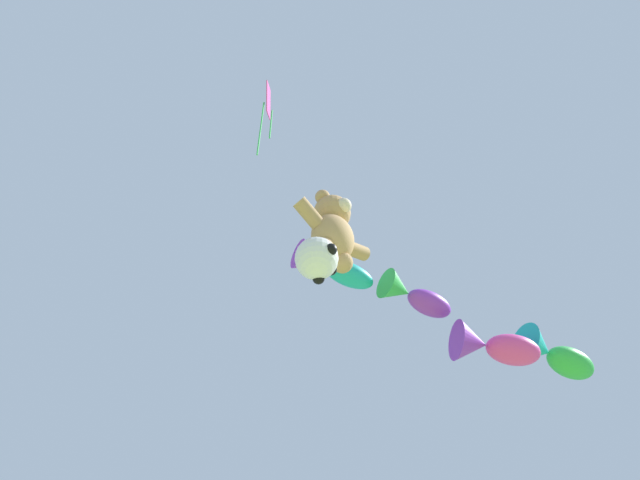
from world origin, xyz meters
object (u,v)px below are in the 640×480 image
at_px(fish_kite_teal, 330,267).
at_px(fish_kite_emerald, 554,355).
at_px(diamond_kite, 268,106).
at_px(fish_kite_magenta, 492,346).
at_px(teddy_bear_kite, 333,230).
at_px(fish_kite_violet, 413,296).
at_px(soccer_ball_kite, 317,259).

bearing_deg(fish_kite_teal, fish_kite_emerald, -19.27).
bearing_deg(diamond_kite, fish_kite_magenta, 0.65).
relative_size(fish_kite_emerald, diamond_kite, 0.82).
height_order(teddy_bear_kite, fish_kite_magenta, teddy_bear_kite).
xyz_separation_m(fish_kite_violet, fish_kite_magenta, (2.00, -0.68, -0.77)).
height_order(soccer_ball_kite, fish_kite_emerald, fish_kite_emerald).
bearing_deg(fish_kite_teal, fish_kite_magenta, -19.56).
bearing_deg(diamond_kite, soccer_ball_kite, 4.26).
bearing_deg(teddy_bear_kite, soccer_ball_kite, -164.72).
bearing_deg(fish_kite_violet, fish_kite_magenta, -18.74).
distance_m(soccer_ball_kite, diamond_kite, 4.00).
relative_size(fish_kite_teal, fish_kite_magenta, 0.91).
height_order(soccer_ball_kite, fish_kite_magenta, fish_kite_magenta).
bearing_deg(fish_kite_teal, fish_kite_violet, -20.35).
bearing_deg(fish_kite_emerald, fish_kite_teal, 160.73).
xyz_separation_m(teddy_bear_kite, diamond_kite, (-2.26, -0.29, 2.03)).
distance_m(teddy_bear_kite, fish_kite_teal, 1.91).
height_order(fish_kite_teal, fish_kite_violet, fish_kite_violet).
bearing_deg(soccer_ball_kite, fish_kite_teal, 37.78).
distance_m(fish_kite_violet, fish_kite_magenta, 2.25).
distance_m(fish_kite_violet, fish_kite_emerald, 4.12).
height_order(fish_kite_teal, diamond_kite, diamond_kite).
relative_size(soccer_ball_kite, fish_kite_magenta, 0.39).
bearing_deg(fish_kite_violet, diamond_kite, -172.14).
relative_size(fish_kite_violet, fish_kite_magenta, 0.87).
bearing_deg(fish_kite_violet, teddy_bear_kite, -171.80).
distance_m(teddy_bear_kite, soccer_ball_kite, 1.74).
xyz_separation_m(fish_kite_teal, fish_kite_magenta, (4.07, -1.45, -0.78)).
bearing_deg(teddy_bear_kite, diamond_kite, -172.62).
height_order(soccer_ball_kite, fish_kite_violet, fish_kite_violet).
xyz_separation_m(teddy_bear_kite, fish_kite_emerald, (7.16, -0.85, 0.57)).
bearing_deg(soccer_ball_kite, fish_kite_violet, 9.36).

